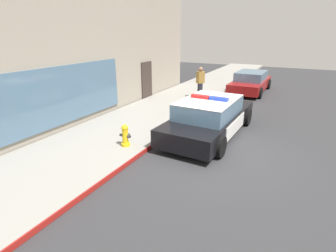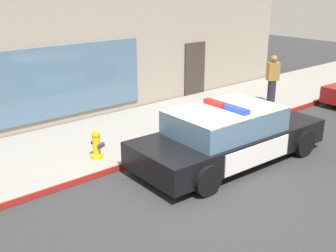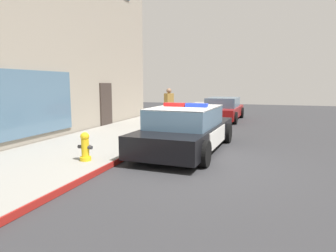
# 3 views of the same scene
# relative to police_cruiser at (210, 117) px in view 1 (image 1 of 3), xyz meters

# --- Properties ---
(ground) EXTENTS (48.00, 48.00, 0.00)m
(ground) POSITION_rel_police_cruiser_xyz_m (-1.64, -0.66, -0.68)
(ground) COLOR #303033
(sidewalk) EXTENTS (48.00, 3.55, 0.15)m
(sidewalk) POSITION_rel_police_cruiser_xyz_m (-1.64, 3.06, -0.61)
(sidewalk) COLOR gray
(sidewalk) RESTS_ON ground
(curb_red_paint) EXTENTS (28.80, 0.04, 0.14)m
(curb_red_paint) POSITION_rel_police_cruiser_xyz_m (-1.64, 1.27, -0.61)
(curb_red_paint) COLOR maroon
(curb_red_paint) RESTS_ON ground
(police_cruiser) EXTENTS (5.18, 2.33, 1.49)m
(police_cruiser) POSITION_rel_police_cruiser_xyz_m (0.00, 0.00, 0.00)
(police_cruiser) COLOR black
(police_cruiser) RESTS_ON ground
(fire_hydrant) EXTENTS (0.34, 0.39, 0.73)m
(fire_hydrant) POSITION_rel_police_cruiser_xyz_m (-2.55, 1.95, -0.18)
(fire_hydrant) COLOR gold
(fire_hydrant) RESTS_ON sidewalk
(car_down_street) EXTENTS (4.71, 2.09, 1.29)m
(car_down_street) POSITION_rel_police_cruiser_xyz_m (8.27, 0.07, -0.05)
(car_down_street) COLOR maroon
(car_down_street) RESTS_ON ground
(pedestrian_on_sidewalk) EXTENTS (0.48, 0.43, 1.71)m
(pedestrian_on_sidewalk) POSITION_rel_police_cruiser_xyz_m (4.61, 2.10, 0.33)
(pedestrian_on_sidewalk) COLOR #23232D
(pedestrian_on_sidewalk) RESTS_ON sidewalk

